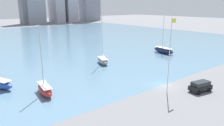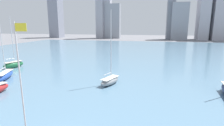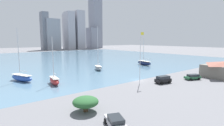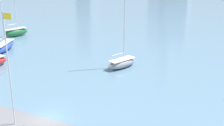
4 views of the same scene
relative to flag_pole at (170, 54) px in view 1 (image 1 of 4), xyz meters
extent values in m
plane|color=slate|center=(2.61, 2.79, -7.22)|extent=(500.00, 500.00, 0.00)
cube|color=slate|center=(2.61, 72.79, -7.21)|extent=(180.00, 140.00, 0.00)
cylinder|color=silver|center=(-0.05, 0.00, -0.50)|extent=(0.14, 0.14, 13.43)
cube|color=yellow|center=(0.57, 0.00, 5.71)|extent=(1.10, 0.03, 0.70)
cube|color=#8E939E|center=(38.91, 169.95, 10.19)|extent=(15.10, 13.84, 34.82)
cube|color=slate|center=(67.29, 176.58, 9.65)|extent=(10.08, 13.01, 33.74)
cube|color=gray|center=(95.53, 170.97, 6.42)|extent=(15.57, 13.96, 27.27)
ellipsoid|color=#19234C|center=(26.80, 21.80, -6.27)|extent=(3.38, 8.56, 1.88)
cube|color=beige|center=(26.80, 21.80, -5.39)|extent=(2.77, 7.02, 0.10)
cube|color=#2D2D33|center=(26.80, 21.80, -6.79)|extent=(0.35, 1.51, 0.84)
cylinder|color=silver|center=(26.88, 22.42, -0.31)|extent=(0.18, 0.18, 10.06)
cylinder|color=silver|center=(26.60, 20.20, -4.24)|extent=(0.70, 4.46, 0.14)
ellipsoid|color=#B72828|center=(-17.73, 13.23, -6.32)|extent=(2.62, 6.60, 1.78)
cube|color=#BCB7AD|center=(-17.73, 13.23, -5.49)|extent=(2.15, 5.41, 0.10)
cube|color=#2D2D33|center=(-17.73, 13.23, -6.81)|extent=(0.31, 1.17, 0.80)
cylinder|color=silver|center=(-17.67, 13.71, -0.25)|extent=(0.18, 0.18, 10.37)
cylinder|color=silver|center=(-17.84, 12.40, -4.34)|extent=(0.48, 2.64, 0.14)
ellipsoid|color=gray|center=(3.03, 23.72, -6.40)|extent=(4.31, 6.60, 1.62)
cube|color=silver|center=(3.03, 23.72, -5.65)|extent=(3.54, 5.41, 0.10)
cube|color=#2D2D33|center=(3.03, 23.72, -6.85)|extent=(0.56, 1.10, 0.73)
cylinder|color=silver|center=(3.20, 24.16, 1.83)|extent=(0.18, 0.18, 14.85)
cylinder|color=silver|center=(2.67, 22.82, -4.50)|extent=(1.20, 2.74, 0.14)
cube|color=black|center=(5.11, -3.56, -6.44)|extent=(4.60, 2.75, 0.80)
cube|color=#23282D|center=(5.11, -3.56, -5.66)|extent=(3.71, 2.35, 0.75)
cylinder|color=black|center=(3.60, -4.27, -6.84)|extent=(0.80, 0.41, 0.76)
cylinder|color=black|center=(3.99, -2.33, -6.84)|extent=(0.80, 0.41, 0.76)
cylinder|color=black|center=(6.22, -4.79, -6.84)|extent=(0.80, 0.41, 0.76)
cylinder|color=black|center=(6.61, -2.85, -6.84)|extent=(0.80, 0.41, 0.76)
camera|label=1|loc=(-31.38, -22.53, 8.20)|focal=35.00mm
camera|label=2|loc=(11.32, -13.24, 5.81)|focal=28.00mm
camera|label=3|loc=(-33.51, -30.28, 4.13)|focal=28.00mm
camera|label=4|loc=(24.83, -24.20, 11.55)|focal=50.00mm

